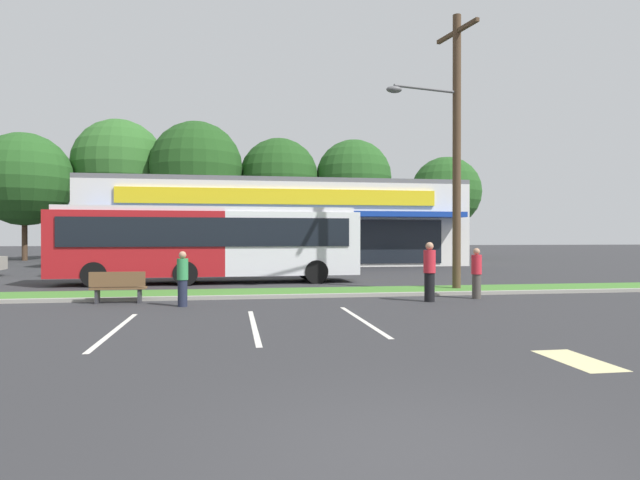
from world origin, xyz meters
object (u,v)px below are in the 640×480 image
Objects in this scene: bus_stop_bench at (118,287)px; pedestrian_near_bench at (183,279)px; utility_pole at (453,144)px; pedestrian_mid at (477,273)px; car_2 at (286,259)px; city_bus at (210,242)px; pedestrian_by_pole at (430,272)px; car_1 at (96,260)px.

pedestrian_near_bench is at bearing 151.39° from bus_stop_bench.
pedestrian_mid is (-0.20, -2.33, -4.57)m from utility_pole.
pedestrian_mid reaches higher than pedestrian_near_bench.
car_2 is (-5.06, 10.63, -4.60)m from utility_pole.
pedestrian_near_bench is 9.17m from pedestrian_mid.
city_bus is 7.04× the size of pedestrian_by_pole.
pedestrian_by_pole is (6.92, -7.95, -0.85)m from city_bus.
utility_pole reaches higher than car_2.
city_bus is at bearing -176.45° from pedestrian_by_pole.
utility_pole is 5.52× the size of pedestrian_by_pole.
utility_pole is 0.78× the size of city_bus.
car_2 is (6.27, 12.41, 0.28)m from bus_stop_bench.
car_1 is 9.87m from car_2.
car_2 is 13.84m from pedestrian_by_pole.
pedestrian_near_bench reaches higher than bus_stop_bench.
city_bus is 8.02m from pedestrian_near_bench.
pedestrian_mid is (8.71, -7.42, -0.95)m from city_bus.
pedestrian_mid is at bearing 143.10° from pedestrian_near_bench.
car_1 is (-14.92, 10.86, -4.60)m from utility_pole.
car_1 is 1.03× the size of car_2.
pedestrian_by_pole reaches higher than car_1.
utility_pole reaches higher than bus_stop_bench.
city_bus reaches higher than pedestrian_mid.
car_2 is at bearing 155.32° from pedestrian_by_pole.
city_bus is 11.48m from pedestrian_mid.
pedestrian_by_pole is at bearing 174.11° from pedestrian_mid.
utility_pole reaches higher than pedestrian_by_pole.
car_2 is at bearing 53.52° from city_bus.
pedestrian_by_pole is (7.37, -0.00, 0.12)m from pedestrian_near_bench.
pedestrian_mid is (1.78, 0.53, -0.10)m from pedestrian_by_pole.
utility_pole reaches higher than pedestrian_mid.
pedestrian_mid is at bearing -42.12° from city_bus.
pedestrian_near_bench is at bearing -94.94° from city_bus.
car_1 is at bearing -108.09° from pedestrian_near_bench.
pedestrian_near_bench is (5.56, -13.72, 0.01)m from car_1.
car_2 is 14.15m from pedestrian_near_bench.
bus_stop_bench is at bearing -134.09° from pedestrian_by_pole.
pedestrian_by_pole is (3.07, -13.49, 0.13)m from car_2.
pedestrian_mid is (9.16, 0.52, 0.02)m from pedestrian_near_bench.
city_bus is 8.04× the size of bus_stop_bench.
car_2 is at bearing -1.34° from car_1.
utility_pole is 6.20× the size of pedestrian_mid.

